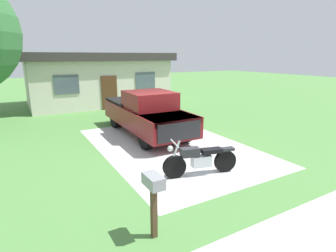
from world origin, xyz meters
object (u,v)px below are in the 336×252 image
Objects in this scene: neighbor_house at (98,78)px; mailbox at (154,189)px; motorcycle at (200,159)px; pickup_truck at (146,112)px.

mailbox is at bearing -102.01° from neighbor_house.
mailbox is 15.46m from neighbor_house.
mailbox is 0.13× the size of neighbor_house.
motorcycle is at bearing 37.03° from mailbox.
neighbor_house is (0.39, 8.73, 0.84)m from pickup_truck.
neighbor_house reaches higher than pickup_truck.
pickup_truck is (0.46, 4.60, 0.48)m from motorcycle.
pickup_truck is 8.77m from neighbor_house.
neighbor_house is at bearing 77.99° from mailbox.
neighbor_house is (3.21, 15.10, 0.81)m from mailbox.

